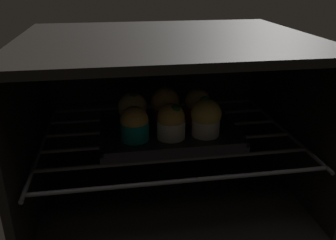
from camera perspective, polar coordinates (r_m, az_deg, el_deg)
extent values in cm
cube|color=black|center=(86.14, -0.07, -11.13)|extent=(59.00, 47.00, 1.50)
cube|color=black|center=(72.62, -0.08, 12.82)|extent=(59.00, 47.00, 1.50)
cube|color=black|center=(98.80, -2.20, 4.88)|extent=(59.00, 1.50, 34.00)
cube|color=black|center=(78.73, -21.21, -1.50)|extent=(1.50, 47.00, 34.00)
cube|color=black|center=(86.71, 19.03, 1.02)|extent=(1.50, 47.00, 34.00)
cylinder|color=#4C494C|center=(62.67, 2.77, -9.78)|extent=(54.00, 0.80, 0.80)
cylinder|color=#4C494C|center=(69.06, 1.46, -6.44)|extent=(54.00, 0.80, 0.80)
cylinder|color=#4C494C|center=(75.68, 0.39, -3.67)|extent=(54.00, 0.80, 0.80)
cylinder|color=#4C494C|center=(82.46, -0.50, -1.35)|extent=(54.00, 0.80, 0.80)
cylinder|color=#4C494C|center=(89.38, -1.25, 0.61)|extent=(54.00, 0.80, 0.80)
cylinder|color=#4C494C|center=(96.40, -1.89, 2.29)|extent=(54.00, 0.80, 0.80)
cylinder|color=#4C494C|center=(79.73, -19.64, -3.66)|extent=(0.80, 42.00, 0.80)
cylinder|color=#4C494C|center=(87.17, 17.73, -1.12)|extent=(0.80, 42.00, 0.80)
cube|color=black|center=(78.08, 0.00, -1.99)|extent=(29.43, 21.99, 1.20)
cube|color=black|center=(68.23, 1.45, -4.82)|extent=(29.43, 0.80, 1.00)
cube|color=black|center=(87.30, -1.13, 1.54)|extent=(29.43, 0.80, 1.00)
cube|color=black|center=(76.83, -10.60, -1.93)|extent=(0.80, 21.99, 1.00)
cube|color=black|center=(81.00, 10.04, -0.56)|extent=(0.80, 21.99, 1.00)
cylinder|color=#0C8C84|center=(72.97, -5.38, -1.74)|extent=(5.92, 5.92, 3.89)
sphere|color=gold|center=(72.02, -5.45, -0.02)|extent=(5.79, 5.79, 5.79)
cylinder|color=silver|center=(73.60, 0.76, -1.41)|extent=(5.92, 5.92, 3.89)
sphere|color=gold|center=(72.54, 0.77, 0.53)|extent=(5.66, 5.66, 5.66)
sphere|color=#19511E|center=(71.34, 1.04, 1.52)|extent=(2.55, 2.55, 2.55)
cylinder|color=silver|center=(75.19, 6.10, -1.01)|extent=(5.92, 5.92, 3.89)
sphere|color=gold|center=(74.10, 6.19, 0.99)|extent=(6.43, 6.43, 6.43)
sphere|color=#19511E|center=(73.51, 5.99, 2.97)|extent=(2.36, 2.36, 2.36)
cylinder|color=#7A238C|center=(79.75, -5.69, 0.44)|extent=(5.92, 5.92, 3.89)
sphere|color=#E0CC7A|center=(78.84, -5.76, 2.13)|extent=(6.44, 6.44, 6.44)
sphere|color=#1E6023|center=(77.65, -5.67, 3.51)|extent=(2.34, 2.34, 2.34)
cylinder|color=#7A238C|center=(80.74, -0.63, 0.84)|extent=(5.92, 5.92, 3.89)
sphere|color=gold|center=(79.60, -0.64, 2.99)|extent=(6.39, 6.39, 6.39)
sphere|color=#1E6023|center=(79.66, -0.31, 4.95)|extent=(1.76, 1.76, 1.76)
cylinder|color=red|center=(81.91, 4.70, 1.09)|extent=(5.92, 5.92, 3.89)
sphere|color=#DBBC60|center=(80.85, 4.77, 3.07)|extent=(5.71, 5.71, 5.71)
sphere|color=#19511E|center=(79.81, 5.13, 4.04)|extent=(1.64, 1.64, 1.64)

